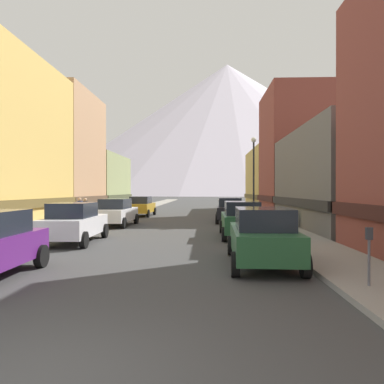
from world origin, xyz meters
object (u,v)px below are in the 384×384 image
car_right_1 (241,219)px  parking_meter_near (369,248)px  potted_plant_1 (291,218)px  pedestrian_1 (85,211)px  car_right_0 (263,236)px  car_left_2 (116,212)px  pedestrian_0 (80,211)px  car_left_1 (74,222)px  car_left_3 (141,206)px  car_right_2 (230,210)px  streetlamp_right (254,166)px

car_right_1 → parking_meter_near: bearing=-78.5°
potted_plant_1 → pedestrian_1: 13.63m
car_right_0 → car_right_1: same height
car_left_2 → pedestrian_0: bearing=177.5°
pedestrian_0 → car_left_1: bearing=-72.2°
car_left_1 → car_left_3: bearing=90.0°
car_right_2 → pedestrian_0: bearing=-163.1°
parking_meter_near → pedestrian_0: 19.28m
car_right_1 → streetlamp_right: size_ratio=0.75×
car_right_1 → pedestrian_0: pedestrian_0 is taller
car_left_2 → car_right_0: (7.60, -12.09, 0.00)m
car_right_1 → pedestrian_1: bearing=146.6°
streetlamp_right → potted_plant_1: bearing=-66.7°
pedestrian_1 → car_left_1: bearing=-74.3°
pedestrian_0 → pedestrian_1: (-0.00, 1.10, -0.03)m
car_left_1 → potted_plant_1: size_ratio=4.61×
car_left_3 → streetlamp_right: streetlamp_right is taller
pedestrian_0 → car_left_3: bearing=74.9°
car_right_1 → parking_meter_near: 9.78m
car_right_1 → car_left_3: bearing=117.6°
car_left_3 → parking_meter_near: bearing=-68.4°
parking_meter_near → potted_plant_1: (1.25, 13.01, -0.34)m
car_left_3 → pedestrian_1: size_ratio=2.70×
car_left_3 → car_right_1: size_ratio=1.01×
car_right_0 → pedestrian_1: bearing=127.1°
car_left_1 → car_right_2: same height
car_left_1 → streetlamp_right: (9.15, 9.37, 3.09)m
car_right_1 → streetlamp_right: 8.04m
car_right_1 → pedestrian_0: 11.46m
car_left_2 → potted_plant_1: size_ratio=4.64×
car_left_1 → car_right_0: bearing=-31.0°
pedestrian_0 → streetlamp_right: size_ratio=0.29×
car_right_1 → car_right_2: (0.00, 8.57, 0.00)m
car_left_2 → pedestrian_0: pedestrian_0 is taller
car_right_2 → car_right_1: bearing=-90.0°
car_right_1 → car_left_1: bearing=-164.5°
car_left_1 → potted_plant_1: car_left_1 is taller
car_left_1 → pedestrian_0: pedestrian_0 is taller
car_left_1 → car_right_2: (7.60, 10.68, 0.00)m
car_left_3 → car_left_2: bearing=-90.0°
car_left_1 → car_right_0: size_ratio=1.00×
car_left_3 → car_right_1: (7.60, -14.56, 0.00)m
pedestrian_1 → streetlamp_right: 12.02m
car_left_3 → pedestrian_0: pedestrian_0 is taller
parking_meter_near → car_left_3: bearing=111.6°
car_left_2 → pedestrian_1: size_ratio=2.71×
potted_plant_1 → streetlamp_right: (-1.65, 3.83, 3.31)m
car_left_3 → potted_plant_1: (10.80, -11.13, -0.22)m
car_left_1 → parking_meter_near: size_ratio=3.34×
pedestrian_0 → streetlamp_right: (11.60, 1.74, 3.05)m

